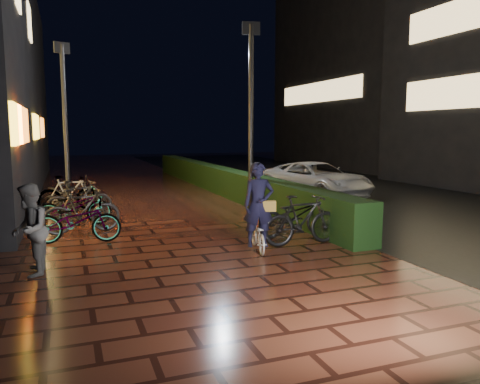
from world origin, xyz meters
name	(u,v)px	position (x,y,z in m)	size (l,w,h in m)	color
ground	(188,242)	(0.00, 0.00, 0.00)	(80.00, 80.00, 0.00)	#381911
asphalt_road	(383,195)	(9.00, 5.00, 0.00)	(11.00, 60.00, 0.01)	black
hedge	(219,180)	(3.30, 8.00, 0.50)	(0.70, 20.00, 1.00)	black
bystander_person	(30,230)	(-3.10, -1.38, 0.79)	(0.77, 0.60, 1.58)	#565759
van	(316,179)	(6.33, 5.50, 0.65)	(2.13, 4.61, 1.28)	#ABACB0
far_buildings	(463,53)	(17.23, 9.61, 6.47)	(9.08, 31.00, 14.00)	black
lamp_post_hedge	(251,108)	(2.94, 3.66, 3.14)	(0.55, 0.20, 5.72)	black
lamp_post_sf	(65,117)	(-2.44, 6.40, 2.89)	(0.49, 0.26, 5.25)	black
cyclist	(258,218)	(1.16, -1.22, 0.68)	(0.71, 1.34, 1.84)	silver
traffic_barrier	(259,200)	(2.97, 3.02, 0.37)	(1.10, 1.82, 0.75)	red
cart_assembly	(290,203)	(3.29, 1.60, 0.47)	(0.60, 0.64, 0.92)	black
parked_bikes_storefront	(75,202)	(-2.30, 3.60, 0.52)	(2.14, 6.36, 1.10)	black
parked_bikes_hedge	(298,217)	(2.40, -0.63, 0.52)	(2.09, 1.42, 1.10)	black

